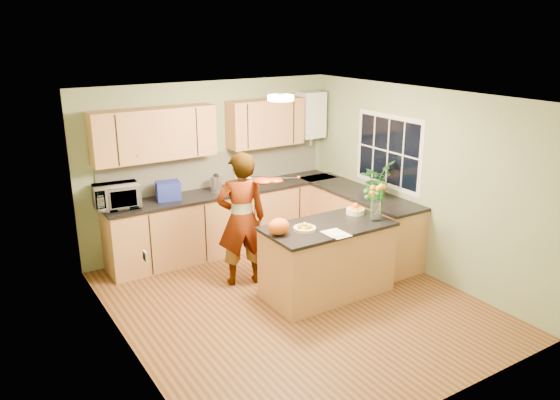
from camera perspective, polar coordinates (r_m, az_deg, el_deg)
floor at (r=6.82m, az=1.43°, el=-10.65°), size 4.50×4.50×0.00m
ceiling at (r=6.05m, az=1.62°, el=10.70°), size 4.00×4.50×0.02m
wall_back at (r=8.21m, az=-7.23°, el=3.53°), size 4.00×0.02×2.50m
wall_front at (r=4.75m, az=16.88°, el=-7.78°), size 4.00×0.02×2.50m
wall_left at (r=5.53m, az=-16.04°, el=-4.05°), size 0.02×4.50×2.50m
wall_right at (r=7.57m, az=14.23°, el=1.92°), size 0.02×4.50×2.50m
back_counter at (r=8.22m, az=-5.49°, el=-2.07°), size 3.64×0.62×0.94m
right_counter at (r=8.19m, az=8.10°, el=-2.24°), size 0.62×2.24×0.94m
splashback at (r=8.25m, az=-6.54°, el=3.27°), size 3.60×0.02×0.52m
upper_cabinets at (r=7.87m, az=-8.03°, el=7.35°), size 3.20×0.34×0.70m
boiler at (r=8.79m, az=3.25°, el=8.87°), size 0.40×0.30×0.86m
window_right at (r=7.91m, az=11.23°, el=5.02°), size 0.01×1.30×1.05m
light_switch at (r=4.98m, az=-13.92°, el=-5.69°), size 0.02×0.09×0.09m
ceiling_lamp at (r=6.30m, az=0.07°, el=10.63°), size 0.30×0.30×0.07m
peninsula_island at (r=6.87m, az=4.96°, el=-6.20°), size 1.60×0.82×0.92m
fruit_dish at (r=6.49m, az=2.60°, el=-2.86°), size 0.27×0.27×0.09m
orange_bowl at (r=7.12m, az=7.88°, el=-0.99°), size 0.24×0.24×0.14m
flower_vase at (r=6.83m, az=10.08°, el=0.71°), size 0.29×0.29×0.54m
orange_bag at (r=6.34m, az=-0.12°, el=-2.79°), size 0.32×0.29×0.20m
papers at (r=6.42m, az=5.96°, el=-3.50°), size 0.22×0.31×0.01m
violinist at (r=6.99m, az=-4.05°, el=-2.03°), size 0.73×0.58×1.77m
violin at (r=6.74m, az=-1.75°, el=2.00°), size 0.63×0.55×0.16m
microwave at (r=7.50m, az=-16.71°, el=0.37°), size 0.61×0.45×0.32m
blue_box at (r=7.70m, az=-11.61°, el=0.97°), size 0.36×0.29×0.26m
kettle at (r=7.96m, az=-6.67°, el=1.77°), size 0.17×0.17×0.32m
jar_cream at (r=8.20m, az=-4.36°, el=1.91°), size 0.10×0.10×0.15m
jar_white at (r=8.19m, az=-3.33°, el=2.02°), size 0.16×0.16×0.19m
potted_plant at (r=7.71m, az=10.06°, el=2.11°), size 0.59×0.56×0.52m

